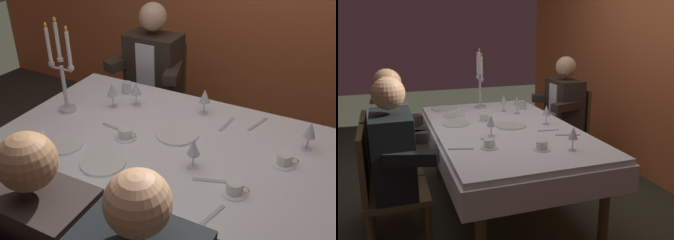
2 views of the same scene
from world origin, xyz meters
The scene contains 22 objects.
ground_plane centered at (0.00, 0.00, 0.00)m, with size 12.00×12.00×0.00m, color #323526.
dining_table centered at (0.00, 0.00, 0.62)m, with size 1.94×1.14×0.74m.
candelabra centered at (-0.74, 0.00, 0.98)m, with size 0.19×0.11×0.59m.
dinner_plate_0 centered at (0.00, 0.06, 0.75)m, with size 0.25×0.25×0.01m, color white.
dinner_plate_1 centered at (-0.21, -0.35, 0.75)m, with size 0.23×0.23×0.01m, color white.
dinner_plate_2 centered at (-0.49, -0.32, 0.75)m, with size 0.20×0.20×0.01m, color white.
dinner_plate_3 centered at (-0.78, -0.36, 0.75)m, with size 0.25×0.25×0.01m, color white.
wine_glass_0 centered at (-0.39, 0.26, 0.86)m, with size 0.07×0.07×0.16m.
wine_glass_1 centered at (0.68, 0.25, 0.86)m, with size 0.07×0.07×0.16m.
wine_glass_2 centered at (0.20, -0.17, 0.85)m, with size 0.07×0.07×0.16m.
wine_glass_3 centered at (-0.51, 0.17, 0.85)m, with size 0.07×0.07×0.16m.
wine_glass_4 centered at (0.04, 0.36, 0.86)m, with size 0.07×0.07×0.16m.
water_tumbler_0 centered at (-0.54, 0.38, 0.78)m, with size 0.06×0.06×0.08m, color silver.
coffee_cup_0 centered at (-0.24, -0.10, 0.77)m, with size 0.13×0.12×0.06m.
coffee_cup_1 centered at (0.45, -0.26, 0.77)m, with size 0.13×0.12×0.06m.
coffee_cup_2 centered at (0.60, 0.06, 0.77)m, with size 0.13×0.12×0.06m.
fork_0 centered at (0.21, 0.30, 0.74)m, with size 0.17×0.02×0.01m, color #B7B7BC.
fork_1 centered at (0.32, -0.23, 0.74)m, with size 0.17×0.02×0.01m, color #B7B7BC.
knife_2 centered at (0.38, 0.38, 0.74)m, with size 0.19×0.02×0.01m, color #B7B7BC.
fork_3 centered at (-0.36, -0.04, 0.74)m, with size 0.17×0.02×0.01m, color #B7B7BC.
spoon_4 centered at (0.41, -0.45, 0.74)m, with size 0.17×0.02×0.01m, color #B7B7BC.
seated_diner_0 centered at (-0.61, 0.89, 0.74)m, with size 0.63×0.48×1.24m.
Camera 1 is at (0.80, -1.59, 1.92)m, focal length 41.12 mm.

